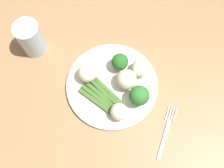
{
  "coord_description": "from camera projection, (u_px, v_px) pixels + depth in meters",
  "views": [
    {
      "loc": [
        0.18,
        -0.3,
        1.52
      ],
      "look_at": [
        0.05,
        -0.05,
        0.77
      ],
      "focal_mm": 41.79,
      "sensor_mm": 36.0,
      "label": 1
    }
  ],
  "objects": [
    {
      "name": "broccoli_back",
      "position": [
        120.0,
        62.0,
        0.8
      ],
      "size": [
        0.05,
        0.05,
        0.06
      ],
      "color": "#568E33",
      "rests_on": "plate"
    },
    {
      "name": "asparagus_bundle",
      "position": [
        101.0,
        96.0,
        0.79
      ],
      "size": [
        0.14,
        0.09,
        0.01
      ],
      "rotation": [
        0.0,
        0.0,
        2.93
      ],
      "color": "#3D6626",
      "rests_on": "plate"
    },
    {
      "name": "water_glass",
      "position": [
        31.0,
        38.0,
        0.82
      ],
      "size": [
        0.08,
        0.08,
        0.12
      ],
      "primitive_type": "cylinder",
      "color": "silver",
      "rests_on": "dining_table"
    },
    {
      "name": "broccoli_front_left",
      "position": [
        139.0,
        96.0,
        0.75
      ],
      "size": [
        0.06,
        0.06,
        0.07
      ],
      "color": "#609E3D",
      "rests_on": "plate"
    },
    {
      "name": "ground_plane",
      "position": [
        110.0,
        119.0,
        1.56
      ],
      "size": [
        6.0,
        6.0,
        0.02
      ],
      "primitive_type": "cube",
      "color": "gray"
    },
    {
      "name": "cauliflower_front",
      "position": [
        140.0,
        68.0,
        0.8
      ],
      "size": [
        0.05,
        0.05,
        0.05
      ],
      "primitive_type": "sphere",
      "color": "white",
      "rests_on": "plate"
    },
    {
      "name": "plate",
      "position": [
        112.0,
        85.0,
        0.82
      ],
      "size": [
        0.29,
        0.29,
        0.01
      ],
      "primitive_type": "cylinder",
      "color": "silver",
      "rests_on": "dining_table"
    },
    {
      "name": "cauliflower_back_right",
      "position": [
        126.0,
        79.0,
        0.78
      ],
      "size": [
        0.06,
        0.06,
        0.06
      ],
      "primitive_type": "sphere",
      "color": "beige",
      "rests_on": "plate"
    },
    {
      "name": "cauliflower_mid",
      "position": [
        119.0,
        112.0,
        0.75
      ],
      "size": [
        0.05,
        0.05,
        0.05
      ],
      "primitive_type": "sphere",
      "color": "white",
      "rests_on": "plate"
    },
    {
      "name": "dining_table",
      "position": [
        108.0,
        78.0,
        0.94
      ],
      "size": [
        1.32,
        0.97,
        0.75
      ],
      "color": "#9E754C",
      "rests_on": "ground_plane"
    },
    {
      "name": "fork",
      "position": [
        166.0,
        132.0,
        0.77
      ],
      "size": [
        0.04,
        0.17,
        0.0
      ],
      "rotation": [
        0.0,
        0.0,
        1.73
      ],
      "color": "silver",
      "rests_on": "dining_table"
    },
    {
      "name": "cauliflower_right",
      "position": [
        87.0,
        73.0,
        0.79
      ],
      "size": [
        0.06,
        0.06,
        0.06
      ],
      "primitive_type": "sphere",
      "color": "silver",
      "rests_on": "plate"
    }
  ]
}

